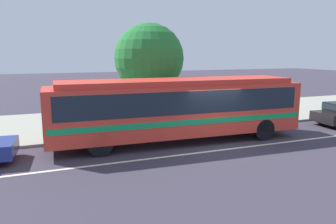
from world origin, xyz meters
TOP-DOWN VIEW (x-y plane):
  - ground_plane at (0.00, 0.00)m, footprint 120.00×120.00m
  - sidewalk_slab at (0.00, 6.52)m, footprint 60.00×8.00m
  - lane_stripe_center at (0.00, -0.80)m, footprint 56.00×0.16m
  - transit_bus at (-1.19, 1.17)m, footprint 11.61×2.95m
  - pedestrian_waiting_near_sign at (-5.89, 2.97)m, footprint 0.46×0.46m
  - bus_stop_sign at (4.28, 3.10)m, footprint 0.08×0.44m
  - street_tree_near_stop at (-1.28, 5.02)m, footprint 3.84×3.84m

SIDE VIEW (x-z plane):
  - ground_plane at x=0.00m, z-range 0.00..0.00m
  - lane_stripe_center at x=0.00m, z-range 0.00..0.01m
  - sidewalk_slab at x=0.00m, z-range 0.00..0.12m
  - pedestrian_waiting_near_sign at x=-5.89m, z-range 0.27..2.04m
  - bus_stop_sign at x=4.28m, z-range 0.45..2.74m
  - transit_bus at x=-1.19m, z-range 0.24..3.12m
  - street_tree_near_stop at x=-1.28m, z-range 0.97..6.52m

